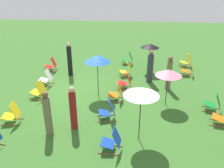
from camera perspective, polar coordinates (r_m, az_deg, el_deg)
The scene contains 24 objects.
ground_plane at distance 11.66m, azimuth -5.89°, elevation -1.99°, with size 40.00×40.00×0.00m, color #386B28.
deckchair_0 at distance 10.73m, azimuth 1.13°, elevation -2.14°, with size 0.54×0.80×0.83m.
deckchair_1 at distance 10.78m, azimuth 23.49°, elevation -4.24°, with size 0.67×0.86×0.83m.
deckchair_2 at distance 14.56m, azimuth -14.50°, elevation 4.50°, with size 0.59×0.83×0.83m.
deckchair_3 at distance 14.09m, azimuth 18.07°, elevation 3.37°, with size 0.57×0.82×0.83m.
deckchair_4 at distance 15.52m, azimuth 17.64°, elevation 5.38°, with size 0.61×0.84×0.83m.
deckchair_5 at distance 12.71m, azimuth -15.68°, elevation 1.35°, with size 0.48×0.76×0.83m.
deckchair_7 at distance 15.26m, azimuth 3.98°, elevation 6.18°, with size 0.49×0.77×0.83m.
deckchair_8 at distance 9.92m, azimuth -23.11°, elevation -6.76°, with size 0.57×0.82×0.83m.
deckchair_9 at distance 13.33m, azimuth 3.56°, elevation 3.38°, with size 0.67×0.86×0.83m.
deckchair_10 at distance 7.81m, azimuth 0.06°, elevation -13.71°, with size 0.53×0.79×0.83m.
deckchair_12 at distance 9.94m, azimuth 25.39°, elevation -7.15°, with size 0.69×0.87×0.83m.
deckchair_13 at distance 11.43m, azimuth -17.39°, elevation -1.57°, with size 0.63×0.84×0.83m.
deckchair_14 at distance 9.37m, azimuth -0.99°, elevation -6.46°, with size 0.62×0.84×0.83m.
deckchair_15 at distance 11.89m, azimuth 3.27°, elevation 0.64°, with size 0.51×0.78×0.83m.
umbrella_0 at distance 13.95m, azimuth 9.21°, elevation 9.16°, with size 1.08×1.08×1.66m.
umbrella_1 at distance 7.58m, azimuth 7.14°, elevation -2.04°, with size 1.18×1.18×1.95m.
umbrella_2 at distance 10.15m, azimuth 13.60°, elevation 2.70°, with size 1.13×1.13×1.67m.
umbrella_3 at distance 10.62m, azimuth -3.58°, elevation 6.18°, with size 1.18×1.18×2.01m.
person_0 at distance 8.58m, azimuth -15.43°, elevation -7.11°, with size 0.34×0.34×1.71m.
person_1 at distance 8.71m, azimuth -9.44°, elevation -5.99°, with size 0.37×0.37×1.70m.
person_2 at distance 11.92m, azimuth 13.69°, elevation 2.48°, with size 0.34×0.34×1.72m.
person_3 at distance 12.58m, azimuth 9.26°, elevation 3.97°, with size 0.45×0.45×1.75m.
person_4 at distance 13.47m, azimuth -10.27°, elevation 5.85°, with size 0.28×0.28×1.92m.
Camera 1 is at (10.18, 2.18, 5.24)m, focal length 37.61 mm.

